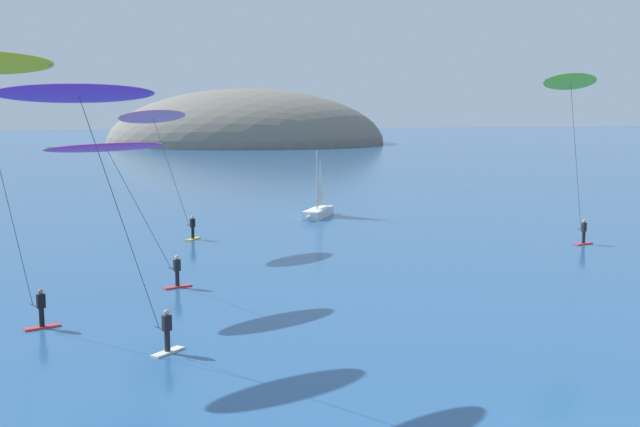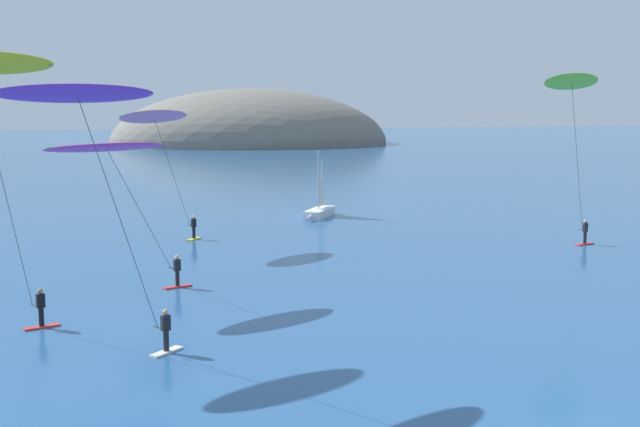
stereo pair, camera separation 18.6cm
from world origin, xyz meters
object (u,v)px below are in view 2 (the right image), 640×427
object	(u,v)px
sailboat_near	(318,210)
kitesurfer_magenta	(111,156)
kitesurfer_pink	(157,124)
kitesurfer_lime	(573,92)
kitesurfer_purple	(85,116)

from	to	relation	value
sailboat_near	kitesurfer_magenta	world-z (taller)	kitesurfer_magenta
sailboat_near	kitesurfer_pink	world-z (taller)	kitesurfer_pink
sailboat_near	kitesurfer_lime	world-z (taller)	kitesurfer_lime
sailboat_near	kitesurfer_lime	size ratio (longest dim) A/B	0.49
kitesurfer_pink	sailboat_near	bearing A→B (deg)	39.75
kitesurfer_magenta	kitesurfer_lime	world-z (taller)	kitesurfer_lime
sailboat_near	kitesurfer_purple	bearing A→B (deg)	-113.61
sailboat_near	kitesurfer_purple	xyz separation A→B (m)	(-16.06, -36.74, 8.42)
kitesurfer_purple	kitesurfer_magenta	distance (m)	11.17
kitesurfer_magenta	sailboat_near	bearing A→B (deg)	58.65
kitesurfer_lime	kitesurfer_pink	xyz separation A→B (m)	(-26.41, 6.60, -2.09)
kitesurfer_purple	kitesurfer_magenta	bearing A→B (deg)	88.13
kitesurfer_magenta	kitesurfer_pink	xyz separation A→B (m)	(2.37, 14.68, 1.13)
kitesurfer_purple	kitesurfer_magenta	xyz separation A→B (m)	(0.36, 10.97, -2.06)
sailboat_near	kitesurfer_pink	size ratio (longest dim) A/B	0.62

